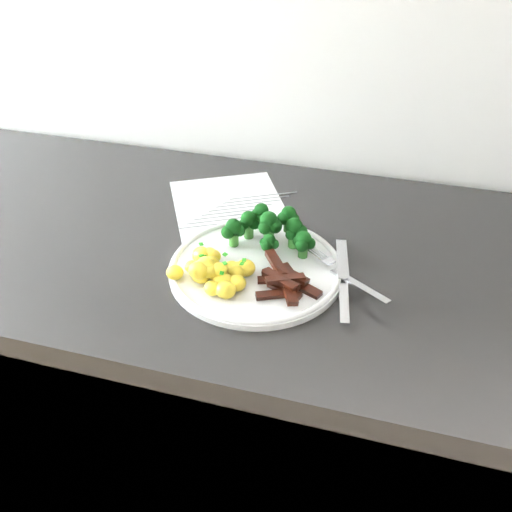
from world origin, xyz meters
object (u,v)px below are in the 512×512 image
Objects in this scene: recipe_paper at (232,213)px; broccoli at (272,228)px; knife at (343,289)px; potatoes at (215,270)px; beef_strips at (284,281)px; counter at (253,421)px; plate at (256,267)px; fork at (348,277)px.

recipe_paper is 0.14m from broccoli.
recipe_paper is 0.29m from knife.
potatoes is 0.11m from beef_strips.
broccoli is (0.03, 0.00, 0.51)m from counter.
recipe_paper is 0.24m from beef_strips.
counter is 8.93× the size of plate.
recipe_paper is 2.67× the size of potatoes.
recipe_paper is at bearing 120.00° from plate.
knife is (0.19, 0.03, -0.02)m from potatoes.
recipe_paper is at bearing 137.21° from broccoli.
potatoes reaches higher than knife.
broccoli is at bearing -42.79° from recipe_paper.
fork is (0.14, 0.00, 0.01)m from plate.
knife reaches higher than recipe_paper.
potatoes reaches higher than counter.
knife is at bearing 13.27° from beef_strips.
fork is at bearing -20.06° from counter.
beef_strips is at bearing -52.02° from counter.
recipe_paper is 1.26× the size of plate.
beef_strips reaches higher than plate.
broccoli is at bearing 113.96° from beef_strips.
recipe_paper is 1.73× the size of knife.
plate is at bearing -60.00° from recipe_paper.
knife reaches higher than plate.
fork is at bearing 79.54° from knife.
broccoli is at bearing 3.14° from counter.
beef_strips is (0.08, -0.10, 0.48)m from counter.
plate is at bearing -69.40° from counter.
broccoli reaches higher than knife.
knife is at bearing -100.46° from fork.
potatoes reaches higher than fork.
potatoes is at bearing -137.67° from plate.
fork is at bearing 23.17° from beef_strips.
fork is (0.23, -0.16, 0.02)m from recipe_paper.
fork is 0.02m from knife.
broccoli is 1.39× the size of beef_strips.
fork is at bearing -33.50° from recipe_paper.
potatoes is 0.20m from fork.
plate is 0.07m from beef_strips.
broccoli is at bearing 81.96° from plate.
fork is 0.72× the size of knife.
beef_strips is 0.77× the size of fork.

